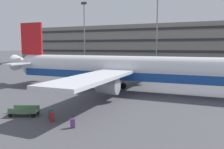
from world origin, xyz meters
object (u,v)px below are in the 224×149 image
Objects in this scene: airliner at (127,69)px; suitcase_silver at (73,123)px; baggage_cart at (24,111)px; suitcase_purple at (52,117)px; backpack_navy at (50,114)px; suitcase_teal at (50,114)px.

airliner is 16.25m from suitcase_silver.
suitcase_silver is at bearing -9.57° from baggage_cart.
backpack_navy is (-1.16, 1.25, -0.22)m from suitcase_purple.
suitcase_purple is at bearing -44.11° from suitcase_teal.
airliner is 79.39× the size of backpack_navy.
backpack_navy is at bearing -99.16° from airliner.
baggage_cart is (-2.77, -0.26, 0.02)m from suitcase_teal.
airliner is 43.25× the size of suitcase_silver.
suitcase_silver is (1.29, -15.97, -2.72)m from airliner.
suitcase_silver is at bearing -13.32° from suitcase_purple.
baggage_cart is at bearing -174.69° from suitcase_teal.
airliner is at bearing 82.96° from suitcase_teal.
backpack_navy is at bearing 19.86° from baggage_cart.
suitcase_silver reaches higher than backpack_navy.
baggage_cart is (-5.88, 0.99, 0.04)m from suitcase_silver.
backpack_navy is 2.46m from baggage_cart.
airliner is 14.62m from backpack_navy.
suitcase_teal is 0.97m from suitcase_purple.
suitcase_teal reaches higher than backpack_navy.
suitcase_silver is at bearing -85.37° from airliner.
suitcase_purple is 3.50m from baggage_cart.
suitcase_silver is (3.11, -1.25, -0.02)m from suitcase_teal.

